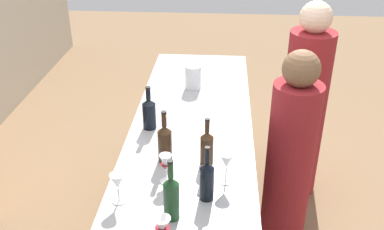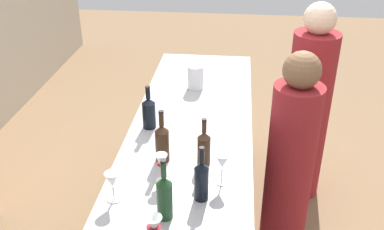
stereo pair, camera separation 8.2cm
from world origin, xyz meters
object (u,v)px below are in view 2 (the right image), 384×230
(wine_bottle_second_right_amber_brown, at_px, (162,142))
(wine_bottle_rightmost_near_black, at_px, (149,112))
(wine_glass_near_right, at_px, (162,164))
(wine_bottle_second_left_near_black, at_px, (201,180))
(water_pitcher, at_px, (196,77))
(person_center_guest, at_px, (307,111))
(wine_bottle_center_amber_brown, at_px, (204,147))
(wine_glass_near_center, at_px, (154,226))
(wine_glass_far_left, at_px, (112,181))
(person_left_guest, at_px, (290,163))
(wine_bottle_leftmost_olive_green, at_px, (165,196))
(wine_glass_near_left, at_px, (222,162))

(wine_bottle_second_right_amber_brown, bearing_deg, wine_bottle_rightmost_near_black, 22.03)
(wine_glass_near_right, bearing_deg, wine_bottle_second_left_near_black, -118.82)
(wine_bottle_second_right_amber_brown, relative_size, water_pitcher, 1.75)
(wine_bottle_second_right_amber_brown, xyz_separation_m, person_center_guest, (1.11, -0.93, -0.35))
(wine_glass_near_right, distance_m, person_center_guest, 1.61)
(wine_bottle_center_amber_brown, distance_m, water_pitcher, 0.96)
(wine_bottle_center_amber_brown, bearing_deg, water_pitcher, 8.34)
(wine_bottle_rightmost_near_black, relative_size, wine_glass_near_center, 2.01)
(wine_glass_near_right, distance_m, wine_glass_far_left, 0.26)
(wine_bottle_rightmost_near_black, relative_size, wine_glass_far_left, 1.79)
(wine_bottle_center_amber_brown, height_order, wine_glass_near_right, wine_bottle_center_amber_brown)
(wine_bottle_rightmost_near_black, relative_size, person_left_guest, 0.19)
(wine_glass_near_center, bearing_deg, person_center_guest, -26.65)
(wine_bottle_rightmost_near_black, bearing_deg, wine_glass_far_left, 177.01)
(wine_bottle_leftmost_olive_green, height_order, wine_glass_near_center, wine_bottle_leftmost_olive_green)
(wine_glass_near_center, relative_size, water_pitcher, 0.80)
(wine_glass_far_left, bearing_deg, wine_bottle_rightmost_near_black, -2.99)
(wine_glass_near_right, bearing_deg, water_pitcher, -2.88)
(wine_bottle_leftmost_olive_green, xyz_separation_m, wine_glass_near_left, (0.28, -0.24, 0.01))
(wine_bottle_leftmost_olive_green, xyz_separation_m, person_center_guest, (1.56, -0.84, -0.35))
(wine_bottle_leftmost_olive_green, bearing_deg, wine_bottle_second_left_near_black, -45.63)
(wine_bottle_second_left_near_black, relative_size, wine_glass_near_right, 1.81)
(wine_glass_near_left, height_order, person_left_guest, person_left_guest)
(wine_glass_near_center, bearing_deg, wine_glass_near_right, 5.26)
(wine_bottle_second_left_near_black, bearing_deg, wine_bottle_rightmost_near_black, 30.17)
(person_center_guest, bearing_deg, wine_glass_near_right, 57.36)
(wine_bottle_leftmost_olive_green, relative_size, person_center_guest, 0.20)
(wine_bottle_second_right_amber_brown, height_order, wine_glass_near_right, wine_bottle_second_right_amber_brown)
(wine_bottle_leftmost_olive_green, xyz_separation_m, wine_bottle_rightmost_near_black, (0.79, 0.22, -0.01))
(wine_glass_far_left, distance_m, water_pitcher, 1.32)
(wine_bottle_center_amber_brown, bearing_deg, wine_bottle_leftmost_olive_green, 162.47)
(wine_glass_near_left, distance_m, wine_glass_near_center, 0.51)
(wine_bottle_second_left_near_black, height_order, person_left_guest, person_left_guest)
(wine_glass_near_left, bearing_deg, person_left_guest, -33.67)
(wine_bottle_leftmost_olive_green, distance_m, wine_bottle_rightmost_near_black, 0.82)
(wine_bottle_rightmost_near_black, bearing_deg, wine_glass_near_right, -162.54)
(wine_bottle_second_left_near_black, bearing_deg, wine_glass_near_center, 151.41)
(wine_bottle_second_left_near_black, bearing_deg, person_center_guest, -26.21)
(wine_bottle_second_left_near_black, relative_size, wine_glass_near_center, 2.11)
(wine_bottle_rightmost_near_black, xyz_separation_m, wine_glass_near_center, (-0.96, -0.21, -0.01))
(wine_bottle_second_left_near_black, relative_size, wine_bottle_rightmost_near_black, 1.05)
(wine_bottle_leftmost_olive_green, relative_size, wine_bottle_center_amber_brown, 1.13)
(wine_glass_near_left, relative_size, wine_glass_near_center, 1.24)
(wine_glass_far_left, bearing_deg, person_left_guest, -48.40)
(wine_bottle_center_amber_brown, bearing_deg, wine_glass_near_right, 131.76)
(wine_glass_near_center, bearing_deg, water_pitcher, -0.64)
(wine_glass_near_right, xyz_separation_m, person_left_guest, (0.66, -0.72, -0.39))
(person_left_guest, bearing_deg, wine_bottle_second_right_amber_brown, 22.71)
(wine_glass_near_left, xyz_separation_m, water_pitcher, (1.11, 0.24, -0.04))
(wine_glass_near_left, xyz_separation_m, wine_glass_near_right, (-0.02, 0.30, -0.02))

